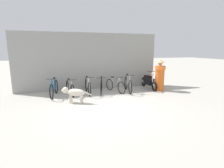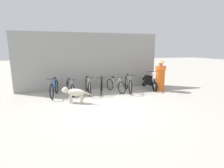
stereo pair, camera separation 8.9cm
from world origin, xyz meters
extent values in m
plane|color=#B7B2A5|center=(0.00, 0.00, 0.00)|extent=(60.00, 60.00, 0.00)
cube|color=gray|center=(0.00, 3.51, 1.51)|extent=(7.69, 0.20, 3.02)
torus|color=black|center=(-1.98, 1.95, 0.34)|extent=(0.17, 0.68, 0.68)
torus|color=black|center=(-1.79, 2.98, 0.34)|extent=(0.17, 0.68, 0.68)
cylinder|color=#1959A5|center=(-1.91, 2.35, 0.56)|extent=(0.12, 0.52, 0.57)
cylinder|color=#1959A5|center=(-1.85, 2.64, 0.55)|extent=(0.05, 0.14, 0.52)
cylinder|color=#1959A5|center=(-1.90, 2.40, 0.82)|extent=(0.13, 0.60, 0.06)
cylinder|color=#1959A5|center=(-1.83, 2.79, 0.32)|extent=(0.10, 0.40, 0.08)
cylinder|color=#1959A5|center=(-1.82, 2.84, 0.57)|extent=(0.08, 0.31, 0.48)
cylinder|color=#1959A5|center=(-1.97, 2.03, 0.59)|extent=(0.06, 0.19, 0.50)
cube|color=black|center=(-1.84, 2.70, 0.83)|extent=(0.10, 0.19, 0.05)
cylinder|color=black|center=(-1.95, 2.10, 0.88)|extent=(0.46, 0.11, 0.02)
torus|color=black|center=(-1.07, 2.00, 0.30)|extent=(0.16, 0.61, 0.61)
torus|color=black|center=(-1.23, 2.94, 0.30)|extent=(0.16, 0.61, 0.61)
cylinder|color=beige|center=(-1.14, 2.36, 0.50)|extent=(0.11, 0.47, 0.50)
cylinder|color=beige|center=(-1.18, 2.63, 0.48)|extent=(0.05, 0.13, 0.46)
cylinder|color=beige|center=(-1.14, 2.41, 0.73)|extent=(0.12, 0.55, 0.06)
cylinder|color=beige|center=(-1.20, 2.76, 0.28)|extent=(0.09, 0.36, 0.07)
cylinder|color=beige|center=(-1.21, 2.81, 0.51)|extent=(0.08, 0.29, 0.42)
cylinder|color=beige|center=(-1.09, 2.07, 0.52)|extent=(0.06, 0.17, 0.45)
cube|color=black|center=(-1.19, 2.68, 0.74)|extent=(0.10, 0.19, 0.05)
cylinder|color=black|center=(-1.10, 2.14, 0.78)|extent=(0.46, 0.10, 0.02)
torus|color=black|center=(-0.30, 1.94, 0.34)|extent=(0.05, 0.67, 0.67)
torus|color=black|center=(-0.29, 2.99, 0.34)|extent=(0.05, 0.67, 0.67)
cylinder|color=beige|center=(-0.30, 2.35, 0.55)|extent=(0.03, 0.52, 0.56)
cylinder|color=beige|center=(-0.30, 2.65, 0.54)|extent=(0.03, 0.13, 0.51)
cylinder|color=beige|center=(-0.30, 2.40, 0.81)|extent=(0.03, 0.60, 0.06)
cylinder|color=beige|center=(-0.30, 2.79, 0.31)|extent=(0.03, 0.40, 0.08)
cylinder|color=beige|center=(-0.30, 2.84, 0.56)|extent=(0.03, 0.31, 0.47)
cylinder|color=beige|center=(-0.30, 2.02, 0.58)|extent=(0.03, 0.18, 0.50)
cube|color=black|center=(-0.30, 2.70, 0.82)|extent=(0.07, 0.18, 0.05)
cylinder|color=black|center=(-0.30, 2.10, 0.86)|extent=(0.46, 0.03, 0.02)
torus|color=black|center=(0.26, 1.98, 0.32)|extent=(0.20, 0.62, 0.64)
torus|color=black|center=(0.52, 2.96, 0.32)|extent=(0.20, 0.62, 0.64)
cylinder|color=black|center=(0.36, 2.36, 0.52)|extent=(0.16, 0.49, 0.53)
cylinder|color=black|center=(0.43, 2.64, 0.51)|extent=(0.06, 0.13, 0.48)
cylinder|color=black|center=(0.37, 2.41, 0.76)|extent=(0.18, 0.57, 0.06)
cylinder|color=black|center=(0.47, 2.78, 0.29)|extent=(0.13, 0.38, 0.08)
cylinder|color=black|center=(0.48, 2.83, 0.53)|extent=(0.11, 0.30, 0.44)
cylinder|color=black|center=(0.28, 2.05, 0.55)|extent=(0.07, 0.18, 0.47)
cube|color=black|center=(0.45, 2.69, 0.78)|extent=(0.11, 0.19, 0.05)
cylinder|color=black|center=(0.30, 2.13, 0.82)|extent=(0.45, 0.14, 0.02)
torus|color=black|center=(1.27, 1.93, 0.30)|extent=(0.23, 0.59, 0.60)
torus|color=black|center=(0.95, 2.89, 0.30)|extent=(0.23, 0.59, 0.60)
cylinder|color=beige|center=(1.15, 2.30, 0.50)|extent=(0.19, 0.49, 0.50)
cylinder|color=beige|center=(1.05, 2.58, 0.48)|extent=(0.07, 0.13, 0.46)
cylinder|color=beige|center=(1.13, 2.35, 0.73)|extent=(0.21, 0.57, 0.06)
cylinder|color=beige|center=(1.01, 2.71, 0.28)|extent=(0.15, 0.37, 0.07)
cylinder|color=beige|center=(0.99, 2.76, 0.51)|extent=(0.12, 0.30, 0.42)
cylinder|color=beige|center=(1.25, 2.00, 0.52)|extent=(0.08, 0.18, 0.45)
cube|color=black|center=(1.04, 2.63, 0.74)|extent=(0.12, 0.19, 0.05)
cylinder|color=black|center=(1.22, 2.07, 0.78)|extent=(0.44, 0.17, 0.02)
torus|color=black|center=(1.67, 1.77, 0.35)|extent=(0.18, 0.70, 0.71)
torus|color=black|center=(1.88, 2.85, 0.35)|extent=(0.18, 0.70, 0.71)
cylinder|color=beige|center=(1.75, 2.19, 0.58)|extent=(0.13, 0.54, 0.58)
cylinder|color=beige|center=(1.81, 2.50, 0.56)|extent=(0.05, 0.14, 0.53)
cylinder|color=beige|center=(1.76, 2.25, 0.85)|extent=(0.15, 0.63, 0.06)
cylinder|color=beige|center=(1.84, 2.65, 0.33)|extent=(0.11, 0.41, 0.08)
cylinder|color=beige|center=(1.85, 2.71, 0.59)|extent=(0.09, 0.33, 0.49)
cylinder|color=beige|center=(1.69, 1.86, 0.61)|extent=(0.06, 0.19, 0.52)
cube|color=black|center=(1.82, 2.56, 0.86)|extent=(0.10, 0.19, 0.05)
cylinder|color=black|center=(1.70, 1.94, 0.90)|extent=(0.46, 0.11, 0.02)
torus|color=black|center=(3.07, 1.88, 0.27)|extent=(0.13, 0.54, 0.53)
torus|color=black|center=(3.16, 3.25, 0.27)|extent=(0.13, 0.54, 0.53)
cube|color=black|center=(3.12, 2.56, 0.43)|extent=(0.33, 0.84, 0.36)
cube|color=black|center=(3.13, 2.71, 0.66)|extent=(0.27, 0.54, 0.10)
cylinder|color=silver|center=(3.09, 2.13, 0.72)|extent=(0.06, 0.16, 0.59)
cylinder|color=silver|center=(3.08, 1.98, 0.35)|extent=(0.05, 0.23, 0.20)
cylinder|color=black|center=(3.09, 2.18, 1.01)|extent=(0.58, 0.07, 0.03)
sphere|color=silver|center=(3.09, 2.15, 0.89)|extent=(0.15, 0.15, 0.14)
ellipsoid|color=beige|center=(-1.01, 1.10, 0.45)|extent=(0.80, 0.59, 0.30)
cylinder|color=beige|center=(-1.26, 1.12, 0.17)|extent=(0.09, 0.09, 0.33)
cylinder|color=beige|center=(-1.19, 1.27, 0.17)|extent=(0.09, 0.09, 0.33)
cylinder|color=beige|center=(-0.84, 0.93, 0.17)|extent=(0.09, 0.09, 0.33)
cylinder|color=beige|center=(-0.77, 1.08, 0.17)|extent=(0.09, 0.09, 0.33)
sphere|color=beige|center=(-1.41, 1.29, 0.53)|extent=(0.34, 0.34, 0.26)
ellipsoid|color=beige|center=(-1.51, 1.34, 0.51)|extent=(0.17, 0.15, 0.10)
cylinder|color=beige|center=(-0.56, 0.89, 0.42)|extent=(0.31, 0.18, 0.16)
cylinder|color=orange|center=(3.45, 2.02, 0.65)|extent=(0.66, 0.66, 1.31)
cylinder|color=orange|center=(3.45, 2.02, 1.22)|extent=(0.78, 0.78, 0.18)
sphere|color=tan|center=(3.45, 2.02, 1.43)|extent=(0.29, 0.29, 0.21)
cone|color=tan|center=(3.45, 2.02, 1.57)|extent=(0.65, 0.65, 0.16)
camera|label=1|loc=(-1.62, -5.92, 2.21)|focal=28.00mm
camera|label=2|loc=(-1.54, -5.94, 2.21)|focal=28.00mm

